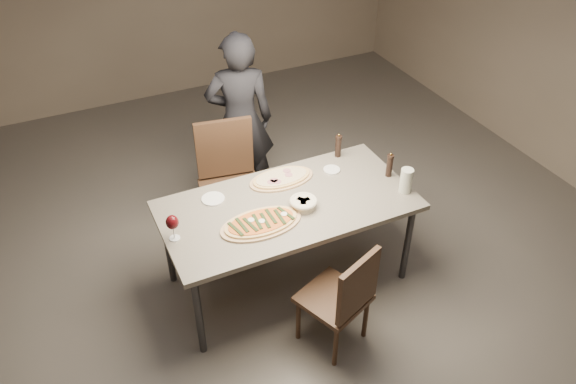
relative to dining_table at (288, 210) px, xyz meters
name	(u,v)px	position (x,y,z in m)	size (l,w,h in m)	color
room	(288,123)	(0.00, 0.00, 0.71)	(7.00, 7.00, 7.00)	#58524C
dining_table	(288,210)	(0.00, 0.00, 0.00)	(1.80, 0.90, 0.75)	slate
zucchini_pizza	(261,223)	(-0.26, -0.13, 0.07)	(0.57, 0.32, 0.05)	tan
ham_pizza	(282,178)	(0.08, 0.28, 0.07)	(0.50, 0.28, 0.04)	tan
bread_basket	(303,203)	(0.08, -0.09, 0.10)	(0.20, 0.20, 0.07)	beige
oil_dish	(332,170)	(0.47, 0.22, 0.06)	(0.13, 0.13, 0.01)	white
pepper_mill_left	(338,146)	(0.62, 0.38, 0.15)	(0.05, 0.05, 0.21)	black
pepper_mill_right	(390,165)	(0.83, -0.02, 0.15)	(0.05, 0.05, 0.20)	black
carafe	(406,180)	(0.83, -0.23, 0.15)	(0.09, 0.09, 0.19)	silver
wine_glass	(172,223)	(-0.83, -0.02, 0.19)	(0.08, 0.08, 0.19)	silver
side_plate	(213,199)	(-0.47, 0.27, 0.06)	(0.17, 0.17, 0.01)	white
chair_near	(344,296)	(0.06, -0.72, -0.22)	(0.52, 0.52, 0.85)	#3E281A
chair_far	(229,176)	(-0.19, 0.73, -0.12)	(0.56, 0.56, 1.02)	#3E281A
diner	(240,120)	(0.10, 1.17, 0.10)	(0.58, 0.38, 1.58)	black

